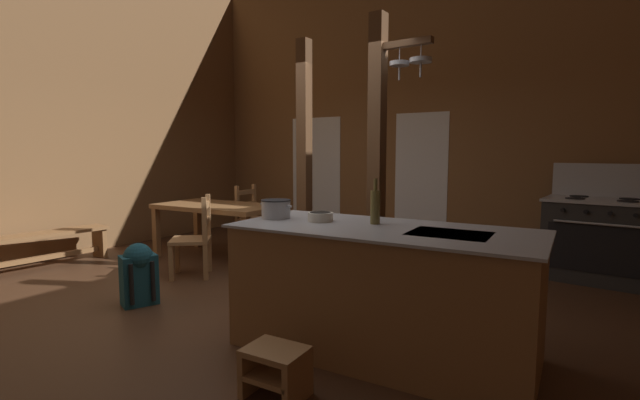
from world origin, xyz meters
name	(u,v)px	position (x,y,z in m)	size (l,w,h in m)	color
ground_plane	(257,307)	(0.00, 0.00, -0.05)	(7.87, 7.65, 0.10)	#422819
wall_back	(403,103)	(0.00, 3.50, 2.22)	(7.87, 0.14, 4.43)	brown
wall_left	(53,96)	(-3.60, 0.00, 2.22)	(0.14, 7.65, 4.43)	brown
glazed_door_back_left	(316,176)	(-1.59, 3.42, 1.02)	(1.00, 0.01, 2.05)	white
glazed_panel_back_right	(421,180)	(0.35, 3.42, 1.02)	(0.84, 0.01, 2.05)	white
kitchen_island	(382,291)	(1.49, -0.33, 0.46)	(2.21, 1.08, 0.92)	olive
stove_range	(600,238)	(2.75, 2.73, 0.48)	(1.19, 0.89, 1.32)	#282828
support_post_with_pot_rack	(379,149)	(0.90, 0.81, 1.49)	(0.62, 0.21, 2.78)	brown
support_post_center	(304,157)	(-0.30, 1.24, 1.39)	(0.14, 0.14, 2.78)	brown
step_stool	(276,368)	(1.22, -1.23, 0.18)	(0.38, 0.30, 0.30)	#9E7044
dining_table	(218,211)	(-1.67, 1.13, 0.65)	(1.75, 1.01, 0.74)	olive
ladderback_chair_near_window	(195,238)	(-1.22, 0.31, 0.45)	(0.62, 0.62, 0.95)	#9E7044
ladderback_chair_by_post	(253,218)	(-1.74, 1.90, 0.45)	(0.44, 0.44, 0.95)	#9E7044
bench_along_left_wall	(42,243)	(-3.16, -0.48, 0.31)	(0.47, 1.61, 0.44)	olive
backpack	(139,272)	(-0.91, -0.66, 0.31)	(0.37, 0.38, 0.60)	#194756
stockpot_on_counter	(276,209)	(0.57, -0.40, 1.00)	(0.31, 0.24, 0.15)	#A8AAB2
mixing_bowl_on_counter	(320,217)	(0.96, -0.34, 0.96)	(0.20, 0.20, 0.07)	silver
bottle_tall_on_counter	(375,206)	(1.37, -0.22, 1.06)	(0.07, 0.07, 0.34)	brown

